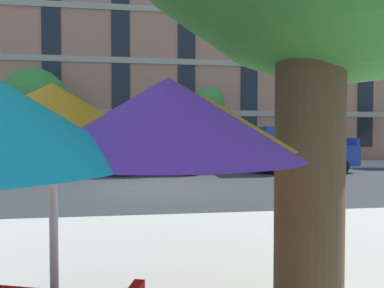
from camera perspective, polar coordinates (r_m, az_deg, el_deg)
ground_plane at (r=11.53m, az=-6.29°, el=-7.45°), size 120.00×120.00×0.00m
sidewalk_far at (r=18.27m, az=-6.59°, el=-3.90°), size 56.00×3.60×0.12m
apartment_building at (r=26.77m, az=-6.78°, el=11.47°), size 40.59×12.08×12.80m
pickup_black at (r=16.45m, az=-30.38°, el=-1.35°), size 5.10×2.12×2.20m
sedan_black at (r=15.11m, az=-6.83°, el=-1.67°), size 4.40×1.98×1.78m
pickup_blue at (r=16.65m, az=17.77°, el=-1.17°), size 5.10×2.12×2.20m
street_tree_left at (r=19.60m, az=-25.65°, el=7.28°), size 3.48×3.34×5.44m
street_tree_middle at (r=18.40m, az=2.76°, el=7.13°), size 1.87×2.05×4.57m
patio_umbrella at (r=2.49m, az=-23.34°, el=3.56°), size 3.52×3.52×2.18m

